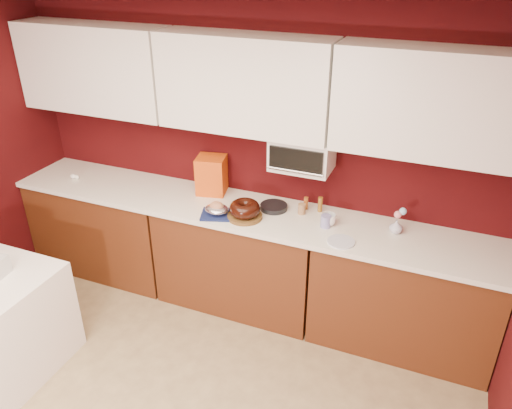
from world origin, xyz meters
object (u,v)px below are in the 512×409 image
Objects in this scene: pandoro_box at (212,175)px; flower_vase at (396,226)px; foil_ham_nest at (217,209)px; blue_jar at (326,221)px; coffee_mug at (329,218)px; bundt_cake at (245,209)px; toaster_oven at (302,153)px.

flower_vase is at bearing -15.85° from pandoro_box.
blue_jar is (0.82, 0.15, -0.01)m from foil_ham_nest.
foil_ham_nest is 0.42m from pandoro_box.
pandoro_box is at bearing 171.06° from coffee_mug.
blue_jar is 0.50m from flower_vase.
flower_vase is at bearing 11.10° from bundt_cake.
foil_ham_nest is (-0.56, -0.33, -0.42)m from toaster_oven.
flower_vase is (1.09, 0.21, -0.02)m from bundt_cake.
bundt_cake is 1.12m from flower_vase.
blue_jar is (1.03, -0.20, -0.11)m from pandoro_box.
foil_ham_nest is at bearing -149.11° from toaster_oven.
bundt_cake is at bearing -168.90° from flower_vase.
pandoro_box reaches higher than flower_vase.
toaster_oven reaches higher than pandoro_box.
toaster_oven is at bearing 144.28° from blue_jar.
blue_jar reaches higher than foil_ham_nest.
bundt_cake is at bearing -47.73° from pandoro_box.
pandoro_box is 1.06m from blue_jar.
flower_vase is (1.52, -0.09, -0.10)m from pandoro_box.
flower_vase is (0.49, 0.11, 0.01)m from blue_jar.
blue_jar is (0.60, 0.10, -0.03)m from bundt_cake.
toaster_oven is 4.18× the size of coffee_mug.
bundt_cake is 0.53m from pandoro_box.
bundt_cake is (-0.35, -0.29, -0.40)m from toaster_oven.
blue_jar is (-0.01, -0.03, -0.01)m from coffee_mug.
blue_jar is (0.26, -0.19, -0.43)m from toaster_oven.
foil_ham_nest is at bearing -167.49° from coffee_mug.
bundt_cake is at bearing -167.40° from coffee_mug.
flower_vase is (0.75, -0.07, -0.42)m from toaster_oven.
foil_ham_nest is (-0.21, -0.05, -0.02)m from bundt_cake.
pandoro_box is 2.93× the size of coffee_mug.
blue_jar is at bearing 9.70° from bundt_cake.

